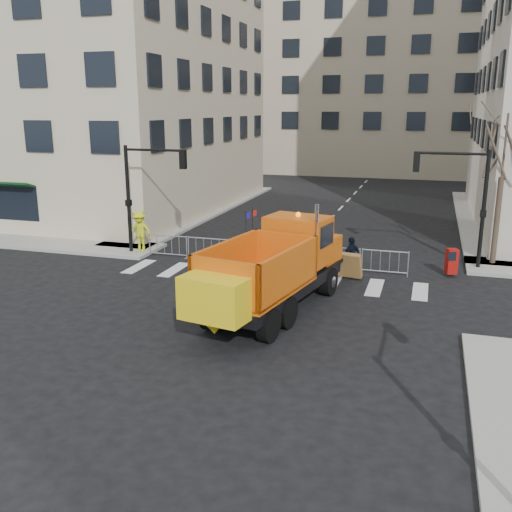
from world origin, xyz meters
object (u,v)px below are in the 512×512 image
(worker, at_px, (140,231))
(newspaper_box, at_px, (452,261))
(cop_a, at_px, (310,252))
(cop_c, at_px, (351,256))
(cop_b, at_px, (326,255))
(plow_truck, at_px, (273,267))

(worker, relative_size, newspaper_box, 1.85)
(cop_a, relative_size, cop_c, 1.07)
(cop_b, relative_size, newspaper_box, 1.76)
(cop_c, relative_size, worker, 0.85)
(cop_b, xyz_separation_m, cop_c, (1.02, 0.54, -0.11))
(cop_c, xyz_separation_m, worker, (-10.66, 0.68, 0.31))
(worker, bearing_deg, plow_truck, -35.63)
(cop_a, height_order, cop_c, cop_a)
(cop_a, xyz_separation_m, cop_c, (1.84, 0.00, -0.06))
(plow_truck, height_order, cop_c, plow_truck)
(cop_a, xyz_separation_m, cop_b, (0.82, -0.54, 0.05))
(newspaper_box, bearing_deg, cop_b, 175.70)
(plow_truck, height_order, newspaper_box, plow_truck)
(cop_a, distance_m, newspaper_box, 6.12)
(cop_a, bearing_deg, cop_b, 118.31)
(cop_a, bearing_deg, plow_truck, 59.79)
(worker, xyz_separation_m, newspaper_box, (14.85, 0.35, -0.47))
(cop_c, bearing_deg, cop_a, -55.44)
(cop_c, bearing_deg, worker, -59.10)
(worker, bearing_deg, cop_b, -6.85)
(plow_truck, xyz_separation_m, worker, (-8.63, 6.27, -0.53))
(worker, height_order, newspaper_box, worker)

